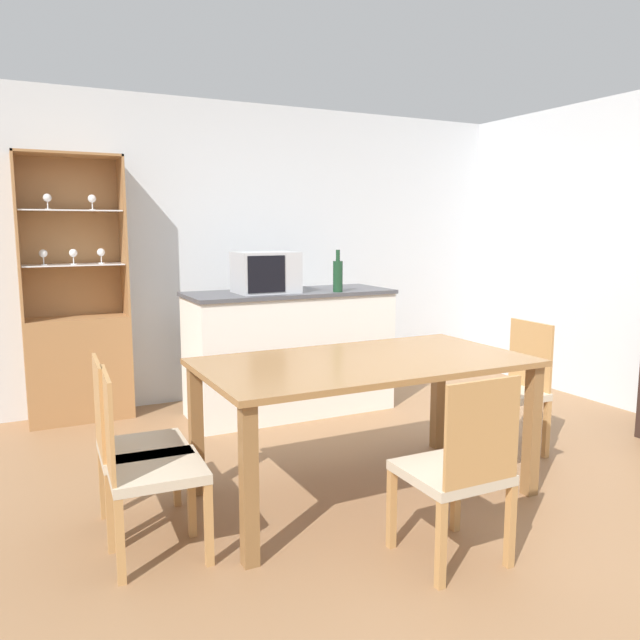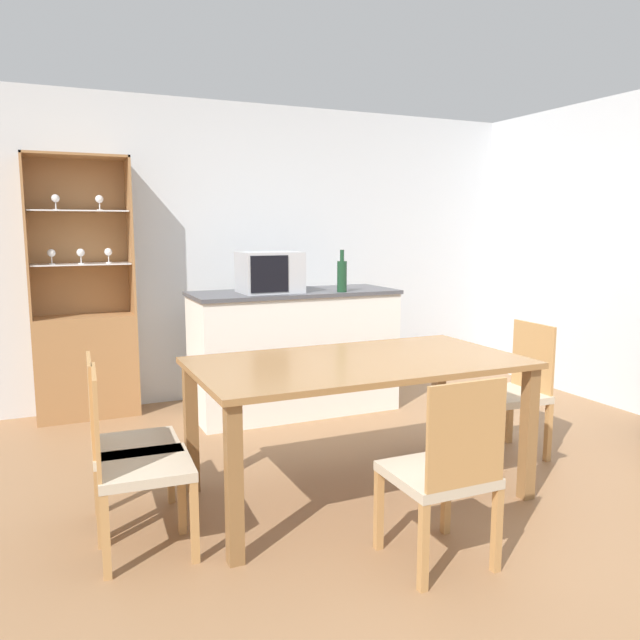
{
  "view_description": "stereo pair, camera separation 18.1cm",
  "coord_description": "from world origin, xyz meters",
  "px_view_note": "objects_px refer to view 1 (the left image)",
  "views": [
    {
      "loc": [
        -1.93,
        -2.63,
        1.49
      ],
      "look_at": [
        -0.07,
        1.07,
        0.87
      ],
      "focal_mm": 35.0,
      "sensor_mm": 36.0,
      "label": 1
    },
    {
      "loc": [
        -1.77,
        -2.71,
        1.49
      ],
      "look_at": [
        -0.07,
        1.07,
        0.87
      ],
      "focal_mm": 35.0,
      "sensor_mm": 36.0,
      "label": 2
    }
  ],
  "objects_px": {
    "dining_chair_side_right_far": "(511,389)",
    "wine_bottle": "(338,275)",
    "dining_table": "(364,377)",
    "dining_chair_side_left_near": "(146,466)",
    "microwave": "(266,272)",
    "dining_chair_side_left_far": "(134,446)",
    "display_cabinet": "(78,345)",
    "dining_chair_head_near": "(458,470)"
  },
  "relations": [
    {
      "from": "dining_chair_side_left_far",
      "to": "dining_chair_side_right_far",
      "type": "bearing_deg",
      "value": 92.62
    },
    {
      "from": "display_cabinet",
      "to": "dining_table",
      "type": "relative_size",
      "value": 1.14
    },
    {
      "from": "wine_bottle",
      "to": "dining_chair_head_near",
      "type": "bearing_deg",
      "value": -104.96
    },
    {
      "from": "display_cabinet",
      "to": "dining_chair_side_right_far",
      "type": "height_order",
      "value": "display_cabinet"
    },
    {
      "from": "dining_table",
      "to": "dining_chair_side_right_far",
      "type": "relative_size",
      "value": 2.05
    },
    {
      "from": "microwave",
      "to": "dining_chair_side_left_far",
      "type": "bearing_deg",
      "value": -131.35
    },
    {
      "from": "display_cabinet",
      "to": "dining_chair_side_left_near",
      "type": "bearing_deg",
      "value": -88.8
    },
    {
      "from": "dining_table",
      "to": "dining_chair_head_near",
      "type": "distance_m",
      "value": 0.85
    },
    {
      "from": "dining_table",
      "to": "microwave",
      "type": "bearing_deg",
      "value": 87.72
    },
    {
      "from": "dining_table",
      "to": "dining_chair_side_left_far",
      "type": "height_order",
      "value": "dining_chair_side_left_far"
    },
    {
      "from": "dining_table",
      "to": "dining_chair_side_right_far",
      "type": "height_order",
      "value": "dining_chair_side_right_far"
    },
    {
      "from": "wine_bottle",
      "to": "microwave",
      "type": "bearing_deg",
      "value": 160.6
    },
    {
      "from": "dining_chair_side_right_far",
      "to": "dining_chair_head_near",
      "type": "distance_m",
      "value": 1.55
    },
    {
      "from": "dining_chair_side_right_far",
      "to": "wine_bottle",
      "type": "distance_m",
      "value": 1.58
    },
    {
      "from": "display_cabinet",
      "to": "dining_chair_side_left_far",
      "type": "distance_m",
      "value": 2.06
    },
    {
      "from": "dining_chair_side_left_near",
      "to": "wine_bottle",
      "type": "relative_size",
      "value": 2.65
    },
    {
      "from": "dining_table",
      "to": "wine_bottle",
      "type": "relative_size",
      "value": 5.44
    },
    {
      "from": "display_cabinet",
      "to": "microwave",
      "type": "relative_size",
      "value": 4.37
    },
    {
      "from": "display_cabinet",
      "to": "dining_table",
      "type": "distance_m",
      "value": 2.54
    },
    {
      "from": "dining_table",
      "to": "wine_bottle",
      "type": "bearing_deg",
      "value": 67.24
    },
    {
      "from": "dining_chair_side_left_far",
      "to": "wine_bottle",
      "type": "bearing_deg",
      "value": 127.72
    },
    {
      "from": "wine_bottle",
      "to": "dining_chair_side_left_near",
      "type": "bearing_deg",
      "value": -139.29
    },
    {
      "from": "dining_chair_side_right_far",
      "to": "dining_chair_side_left_near",
      "type": "xyz_separation_m",
      "value": [
        -2.44,
        -0.29,
        0.0
      ]
    },
    {
      "from": "dining_chair_side_right_far",
      "to": "wine_bottle",
      "type": "relative_size",
      "value": 2.65
    },
    {
      "from": "dining_chair_side_left_far",
      "to": "wine_bottle",
      "type": "relative_size",
      "value": 2.65
    },
    {
      "from": "dining_chair_side_right_far",
      "to": "dining_chair_head_near",
      "type": "bearing_deg",
      "value": 129.89
    },
    {
      "from": "dining_table",
      "to": "dining_chair_side_left_near",
      "type": "distance_m",
      "value": 1.25
    },
    {
      "from": "dining_chair_side_left_near",
      "to": "microwave",
      "type": "relative_size",
      "value": 1.88
    },
    {
      "from": "dining_table",
      "to": "microwave",
      "type": "relative_size",
      "value": 3.85
    },
    {
      "from": "display_cabinet",
      "to": "dining_chair_side_left_near",
      "type": "distance_m",
      "value": 2.35
    },
    {
      "from": "display_cabinet",
      "to": "dining_chair_side_right_far",
      "type": "relative_size",
      "value": 2.33
    },
    {
      "from": "dining_chair_head_near",
      "to": "microwave",
      "type": "distance_m",
      "value": 2.52
    },
    {
      "from": "display_cabinet",
      "to": "microwave",
      "type": "height_order",
      "value": "display_cabinet"
    },
    {
      "from": "dining_chair_side_right_far",
      "to": "dining_chair_side_left_far",
      "type": "height_order",
      "value": "same"
    },
    {
      "from": "wine_bottle",
      "to": "dining_chair_side_right_far",
      "type": "bearing_deg",
      "value": -63.91
    },
    {
      "from": "dining_chair_head_near",
      "to": "dining_chair_side_left_near",
      "type": "height_order",
      "value": "same"
    },
    {
      "from": "dining_table",
      "to": "dining_chair_side_right_far",
      "type": "bearing_deg",
      "value": 6.73
    },
    {
      "from": "dining_chair_head_near",
      "to": "microwave",
      "type": "relative_size",
      "value": 1.88
    },
    {
      "from": "dining_chair_head_near",
      "to": "wine_bottle",
      "type": "height_order",
      "value": "wine_bottle"
    },
    {
      "from": "display_cabinet",
      "to": "dining_chair_head_near",
      "type": "relative_size",
      "value": 2.33
    },
    {
      "from": "display_cabinet",
      "to": "dining_chair_side_left_far",
      "type": "bearing_deg",
      "value": -88.64
    },
    {
      "from": "dining_table",
      "to": "display_cabinet",
      "type": "bearing_deg",
      "value": 119.98
    }
  ]
}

